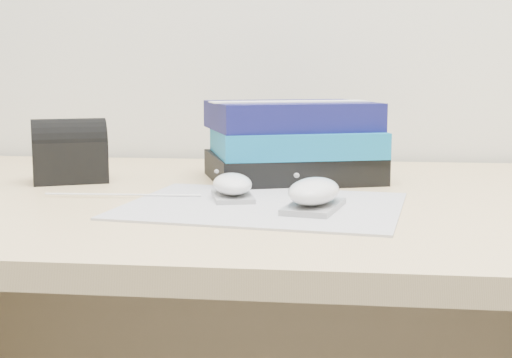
# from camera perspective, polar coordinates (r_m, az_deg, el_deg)

# --- Properties ---
(desk) EXTENTS (1.60, 0.80, 0.73)m
(desk) POSITION_cam_1_polar(r_m,az_deg,el_deg) (1.15, 4.80, -12.28)
(desk) COLOR tan
(desk) RESTS_ON ground
(mousepad) EXTENTS (0.39, 0.32, 0.00)m
(mousepad) POSITION_cam_1_polar(r_m,az_deg,el_deg) (0.93, 0.58, -2.14)
(mousepad) COLOR gray
(mousepad) RESTS_ON desk
(mouse_rear) EXTENTS (0.07, 0.11, 0.04)m
(mouse_rear) POSITION_cam_1_polar(r_m,az_deg,el_deg) (0.97, -1.90, -0.57)
(mouse_rear) COLOR #98989A
(mouse_rear) RESTS_ON mousepad
(mouse_front) EXTENTS (0.08, 0.12, 0.05)m
(mouse_front) POSITION_cam_1_polar(r_m,az_deg,el_deg) (0.90, 4.65, -1.19)
(mouse_front) COLOR gray
(mouse_front) RESTS_ON mousepad
(usb_cable) EXTENTS (0.22, 0.01, 0.00)m
(usb_cable) POSITION_cam_1_polar(r_m,az_deg,el_deg) (1.01, -10.62, -1.24)
(usb_cable) COLOR white
(usb_cable) RESTS_ON mousepad
(book_stack) EXTENTS (0.31, 0.28, 0.13)m
(book_stack) POSITION_cam_1_polar(r_m,az_deg,el_deg) (1.16, 2.91, 3.02)
(book_stack) COLOR black
(book_stack) RESTS_ON desk
(pouch) EXTENTS (0.14, 0.12, 0.10)m
(pouch) POSITION_cam_1_polar(r_m,az_deg,el_deg) (1.18, -14.70, 2.14)
(pouch) COLOR black
(pouch) RESTS_ON desk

